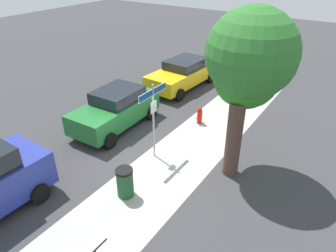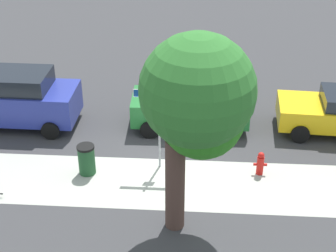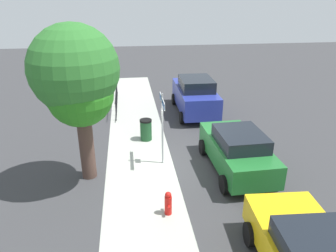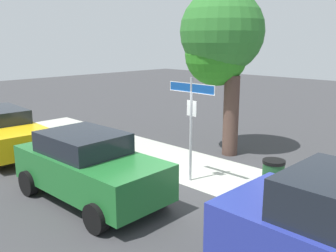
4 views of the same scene
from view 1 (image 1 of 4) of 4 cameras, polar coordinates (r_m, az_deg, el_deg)
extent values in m
plane|color=#38383A|center=(12.07, -3.44, -4.33)|extent=(60.00, 60.00, 0.00)
cube|color=#A9ACA0|center=(10.19, -4.30, -11.85)|extent=(24.00, 2.60, 0.00)
cylinder|color=#9EA0A5|center=(10.97, -2.67, 0.69)|extent=(0.07, 0.07, 2.86)
cube|color=#144799|center=(10.46, -2.82, 6.21)|extent=(1.51, 0.02, 0.22)
cube|color=white|center=(10.46, -2.82, 6.21)|extent=(1.54, 0.02, 0.25)
cube|color=silver|center=(10.68, -2.66, 3.48)|extent=(0.32, 0.02, 0.42)
cylinder|color=#4A342D|center=(10.36, 11.97, -2.49)|extent=(0.52, 0.52, 2.68)
sphere|color=#2D702A|center=(9.67, 15.13, 12.76)|extent=(2.77, 2.77, 2.77)
sphere|color=#287A1D|center=(10.04, 14.25, 9.01)|extent=(2.10, 2.10, 2.10)
sphere|color=#2E8521|center=(9.77, 15.07, 13.13)|extent=(2.48, 2.48, 2.48)
cube|color=yellow|center=(17.38, 2.67, 9.33)|extent=(4.71, 2.10, 0.76)
cube|color=black|center=(17.39, 3.25, 11.45)|extent=(2.30, 1.74, 0.45)
cylinder|color=black|center=(15.84, 2.13, 5.77)|extent=(0.65, 0.26, 0.64)
cylinder|color=black|center=(16.87, -3.00, 7.29)|extent=(0.65, 0.26, 0.64)
cylinder|color=black|center=(18.31, 7.86, 8.91)|extent=(0.65, 0.26, 0.64)
cylinder|color=black|center=(19.21, 3.06, 10.15)|extent=(0.65, 0.26, 0.64)
cube|color=#206A2C|center=(13.42, -9.70, 2.69)|extent=(4.15, 1.89, 0.85)
cube|color=black|center=(13.30, -9.25, 5.67)|extent=(2.01, 1.62, 0.49)
cylinder|color=black|center=(12.21, -10.63, -2.64)|extent=(0.65, 0.24, 0.64)
cylinder|color=black|center=(13.35, -16.35, -0.39)|extent=(0.65, 0.24, 0.64)
cylinder|color=black|center=(14.07, -3.10, 2.50)|extent=(0.65, 0.24, 0.64)
cylinder|color=black|center=(15.07, -8.68, 4.13)|extent=(0.65, 0.24, 0.64)
cylinder|color=black|center=(10.37, -22.53, -11.39)|extent=(0.64, 0.23, 0.64)
cylinder|color=black|center=(11.76, -27.85, -7.41)|extent=(0.64, 0.23, 0.64)
cylinder|color=red|center=(13.76, 5.82, 1.67)|extent=(0.22, 0.22, 0.62)
sphere|color=red|center=(13.60, 5.90, 3.05)|extent=(0.20, 0.20, 0.20)
cylinder|color=red|center=(13.88, 6.14, 2.05)|extent=(0.10, 0.09, 0.09)
cylinder|color=red|center=(13.62, 5.51, 1.53)|extent=(0.10, 0.09, 0.09)
cylinder|color=#1E4C28|center=(9.85, -7.90, -10.42)|extent=(0.52, 0.52, 0.90)
cylinder|color=black|center=(9.54, -8.10, -8.17)|extent=(0.55, 0.55, 0.08)
camera|label=2|loc=(12.06, 83.09, 17.95)|focal=54.86mm
camera|label=3|loc=(19.17, 22.53, 26.29)|focal=33.87mm
camera|label=4|loc=(13.53, -49.43, 6.76)|focal=39.69mm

